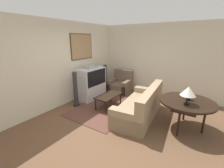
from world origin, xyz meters
The scene contains 13 objects.
ground_plane centered at (0.00, 0.00, 0.00)m, with size 12.00×12.00×0.00m, color brown.
wall_back centered at (0.01, 2.13, 1.36)m, with size 12.00×0.10×2.70m.
wall_right centered at (2.63, 0.00, 1.35)m, with size 0.06×12.00×2.70m.
area_rug centered at (0.49, 0.75, 0.01)m, with size 2.43×1.64×0.01m.
tv centered at (0.85, 1.70, 0.58)m, with size 1.08×0.56×1.22m.
couch centered at (0.53, -0.40, 0.31)m, with size 2.14×1.06×0.88m.
armchair centered at (2.04, 1.14, 0.29)m, with size 0.88×0.88×0.90m.
coffee_table centered at (0.53, 0.70, 0.37)m, with size 0.95×0.49×0.42m.
console_table centered at (0.57, -1.53, 0.67)m, with size 1.25×1.25×0.73m.
table_lamp centered at (0.35, -1.54, 1.03)m, with size 0.33×0.33×0.41m.
mantel_clock centered at (0.66, -1.54, 0.81)m, with size 0.15×0.10×0.16m.
speaker_tower_left centered at (0.04, 1.66, 0.54)m, with size 0.23×0.23×1.14m.
speaker_tower_right centered at (1.67, 1.66, 0.54)m, with size 0.23×0.23×1.14m.
Camera 1 is at (-3.15, -1.83, 2.13)m, focal length 24.00 mm.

